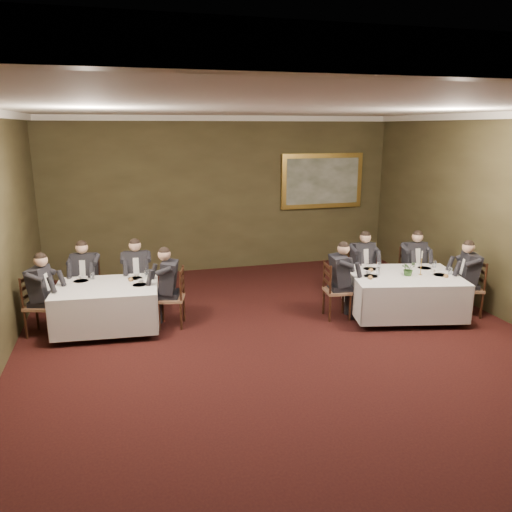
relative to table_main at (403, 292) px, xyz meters
name	(u,v)px	position (x,y,z in m)	size (l,w,h in m)	color
ground	(295,359)	(-2.40, -1.12, -0.45)	(10.00, 10.00, 0.00)	black
ceiling	(300,107)	(-2.40, -1.12, 3.05)	(8.00, 10.00, 0.10)	silver
back_wall	(223,195)	(-2.40, 3.88, 1.30)	(8.00, 0.10, 3.50)	#35301A
crown_molding	(300,112)	(-2.40, -1.12, 2.99)	(8.00, 10.00, 0.12)	white
table_main	(403,292)	(0.00, 0.00, 0.00)	(2.12, 1.78, 0.67)	black
table_second	(108,304)	(-5.00, 0.71, 0.00)	(1.75, 1.39, 0.67)	black
chair_main_backleft	(360,284)	(-0.29, 1.05, -0.17)	(0.46, 0.44, 1.00)	#8B6447
diner_main_backleft	(361,273)	(-0.29, 1.03, 0.06)	(0.43, 0.50, 1.35)	black
chair_main_backright	(411,284)	(0.69, 0.83, -0.17)	(0.46, 0.44, 1.00)	#8B6447
diner_main_backright	(412,273)	(0.69, 0.82, 0.06)	(0.43, 0.50, 1.35)	black
chair_main_endleft	(336,302)	(-1.16, 0.25, -0.17)	(0.46, 0.48, 1.00)	#8B6447
diner_main_endleft	(337,289)	(-1.15, 0.25, 0.06)	(0.52, 0.45, 1.35)	black
chair_main_endright	(468,299)	(1.16, -0.25, -0.17)	(0.53, 0.55, 1.00)	#8B6447
diner_main_endright	(469,287)	(1.15, -0.25, 0.06)	(0.58, 0.53, 1.35)	black
chair_sec_backleft	(88,298)	(-5.37, 1.59, -0.17)	(0.52, 0.50, 1.00)	#8B6447
diner_sec_backleft	(87,286)	(-5.37, 1.58, 0.06)	(0.49, 0.55, 1.35)	black
chair_sec_backright	(138,295)	(-4.49, 1.51, -0.17)	(0.46, 0.44, 1.00)	#8B6447
diner_sec_backright	(137,284)	(-4.49, 1.50, 0.06)	(0.44, 0.50, 1.35)	black
chair_sec_endright	(172,310)	(-3.97, 0.62, -0.17)	(0.51, 0.53, 1.00)	#8B6447
diner_sec_endright	(171,297)	(-3.98, 0.62, 0.06)	(0.56, 0.50, 1.35)	black
chair_sec_endleft	(42,318)	(-6.04, 0.80, -0.17)	(0.54, 0.55, 1.00)	#8B6447
diner_sec_endleft	(41,304)	(-6.03, 0.80, 0.06)	(0.58, 0.53, 1.35)	black
centerpiece	(408,268)	(0.03, -0.06, 0.45)	(0.24, 0.21, 0.27)	#2D5926
candlestick	(421,266)	(0.26, -0.08, 0.48)	(0.06, 0.06, 0.44)	#B38A36
place_setting_table_main	(372,266)	(-0.36, 0.52, 0.35)	(0.33, 0.31, 0.14)	white
place_setting_table_second	(84,278)	(-5.36, 1.12, 0.35)	(0.33, 0.31, 0.14)	white
painting	(322,181)	(0.00, 3.82, 1.55)	(2.04, 0.09, 1.30)	gold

